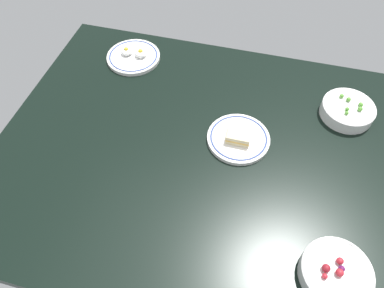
% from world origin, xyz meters
% --- Properties ---
extents(dining_table, '(1.24, 1.04, 0.04)m').
position_xyz_m(dining_table, '(0.00, 0.00, 0.02)').
color(dining_table, black).
rests_on(dining_table, ground).
extents(plate_sandwich, '(0.20, 0.20, 0.05)m').
position_xyz_m(plate_sandwich, '(-0.14, -0.07, 0.05)').
color(plate_sandwich, white).
rests_on(plate_sandwich, dining_table).
extents(bowl_peas, '(0.18, 0.18, 0.06)m').
position_xyz_m(bowl_peas, '(-0.47, -0.27, 0.06)').
color(bowl_peas, white).
rests_on(bowl_peas, dining_table).
extents(bowl_berries, '(0.18, 0.18, 0.06)m').
position_xyz_m(bowl_berries, '(-0.44, 0.30, 0.06)').
color(bowl_berries, white).
rests_on(bowl_berries, dining_table).
extents(plate_eggs, '(0.21, 0.21, 0.05)m').
position_xyz_m(plate_eggs, '(0.33, -0.36, 0.05)').
color(plate_eggs, white).
rests_on(plate_eggs, dining_table).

